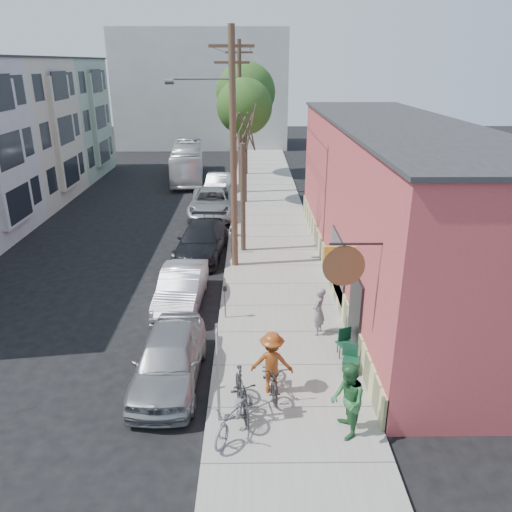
{
  "coord_description": "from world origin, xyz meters",
  "views": [
    {
      "loc": [
        3.19,
        -14.96,
        8.76
      ],
      "look_at": [
        3.38,
        3.69,
        1.5
      ],
      "focal_mm": 35.0,
      "sensor_mm": 36.0,
      "label": 1
    }
  ],
  "objects_px": {
    "sign_post": "(218,364)",
    "bus": "(188,162)",
    "parking_meter_near": "(225,297)",
    "tree_bare": "(243,199)",
    "patron_grey": "(319,311)",
    "patron_green": "(347,401)",
    "patio_chair_b": "(345,343)",
    "parked_bike_b": "(234,416)",
    "car_2": "(202,240)",
    "car_4": "(217,184)",
    "parking_meter_far": "(232,237)",
    "parked_bike_a": "(242,393)",
    "utility_pole_near": "(232,148)",
    "car_3": "(212,203)",
    "tree_leafy_mid": "(244,107)",
    "car_0": "(169,359)",
    "cyclist": "(272,363)",
    "car_1": "(182,287)",
    "tree_leafy_far": "(246,93)",
    "patio_chair_a": "(351,360)"
  },
  "relations": [
    {
      "from": "parking_meter_far",
      "to": "car_4",
      "type": "bearing_deg",
      "value": 96.69
    },
    {
      "from": "parking_meter_near",
      "to": "car_0",
      "type": "xyz_separation_m",
      "value": [
        -1.45,
        -3.67,
        -0.2
      ]
    },
    {
      "from": "car_2",
      "to": "car_4",
      "type": "distance_m",
      "value": 12.25
    },
    {
      "from": "parking_meter_far",
      "to": "patron_grey",
      "type": "distance_m",
      "value": 8.33
    },
    {
      "from": "sign_post",
      "to": "car_0",
      "type": "bearing_deg",
      "value": 129.6
    },
    {
      "from": "car_3",
      "to": "car_1",
      "type": "bearing_deg",
      "value": -91.66
    },
    {
      "from": "sign_post",
      "to": "parked_bike_b",
      "type": "height_order",
      "value": "sign_post"
    },
    {
      "from": "patron_green",
      "to": "cyclist",
      "type": "bearing_deg",
      "value": -137.78
    },
    {
      "from": "parking_meter_near",
      "to": "patron_grey",
      "type": "xyz_separation_m",
      "value": [
        3.19,
        -1.16,
        0.01
      ]
    },
    {
      "from": "tree_bare",
      "to": "car_3",
      "type": "relative_size",
      "value": 0.9
    },
    {
      "from": "car_4",
      "to": "car_2",
      "type": "bearing_deg",
      "value": -86.66
    },
    {
      "from": "sign_post",
      "to": "car_0",
      "type": "xyz_separation_m",
      "value": [
        -1.55,
        1.87,
        -1.05
      ]
    },
    {
      "from": "patio_chair_a",
      "to": "car_1",
      "type": "bearing_deg",
      "value": 156.99
    },
    {
      "from": "patio_chair_b",
      "to": "cyclist",
      "type": "height_order",
      "value": "cyclist"
    },
    {
      "from": "parking_meter_far",
      "to": "patron_grey",
      "type": "bearing_deg",
      "value": -67.52
    },
    {
      "from": "parking_meter_near",
      "to": "patio_chair_b",
      "type": "distance_m",
      "value": 4.64
    },
    {
      "from": "utility_pole_near",
      "to": "car_3",
      "type": "bearing_deg",
      "value": 100.74
    },
    {
      "from": "parking_meter_near",
      "to": "car_4",
      "type": "bearing_deg",
      "value": 94.39
    },
    {
      "from": "sign_post",
      "to": "cyclist",
      "type": "xyz_separation_m",
      "value": [
        1.39,
        1.23,
        -0.77
      ]
    },
    {
      "from": "parking_meter_near",
      "to": "tree_leafy_far",
      "type": "relative_size",
      "value": 0.14
    },
    {
      "from": "parking_meter_near",
      "to": "tree_bare",
      "type": "bearing_deg",
      "value": 85.47
    },
    {
      "from": "parking_meter_near",
      "to": "patron_green",
      "type": "height_order",
      "value": "patron_green"
    },
    {
      "from": "car_1",
      "to": "utility_pole_near",
      "type": "bearing_deg",
      "value": 65.46
    },
    {
      "from": "bus",
      "to": "patio_chair_b",
      "type": "bearing_deg",
      "value": -78.03
    },
    {
      "from": "parking_meter_near",
      "to": "parked_bike_b",
      "type": "height_order",
      "value": "parking_meter_near"
    },
    {
      "from": "parking_meter_far",
      "to": "parked_bike_a",
      "type": "distance_m",
      "value": 11.8
    },
    {
      "from": "parking_meter_near",
      "to": "sign_post",
      "type": "bearing_deg",
      "value": -88.97
    },
    {
      "from": "sign_post",
      "to": "bus",
      "type": "height_order",
      "value": "sign_post"
    },
    {
      "from": "sign_post",
      "to": "cyclist",
      "type": "relative_size",
      "value": 1.54
    },
    {
      "from": "sign_post",
      "to": "cyclist",
      "type": "bearing_deg",
      "value": 41.52
    },
    {
      "from": "tree_leafy_far",
      "to": "car_4",
      "type": "height_order",
      "value": "tree_leafy_far"
    },
    {
      "from": "utility_pole_near",
      "to": "tree_leafy_far",
      "type": "xyz_separation_m",
      "value": [
        0.41,
        19.84,
        1.14
      ]
    },
    {
      "from": "sign_post",
      "to": "bus",
      "type": "distance_m",
      "value": 29.59
    },
    {
      "from": "patron_green",
      "to": "parking_meter_far",
      "type": "bearing_deg",
      "value": -168.07
    },
    {
      "from": "tree_leafy_far",
      "to": "car_4",
      "type": "distance_m",
      "value": 8.61
    },
    {
      "from": "utility_pole_near",
      "to": "parking_meter_far",
      "type": "bearing_deg",
      "value": 95.36
    },
    {
      "from": "patron_grey",
      "to": "patron_green",
      "type": "relative_size",
      "value": 0.85
    },
    {
      "from": "tree_leafy_mid",
      "to": "tree_leafy_far",
      "type": "xyz_separation_m",
      "value": [
        -0.0,
        8.82,
        0.37
      ]
    },
    {
      "from": "parking_meter_far",
      "to": "tree_leafy_far",
      "type": "relative_size",
      "value": 0.14
    },
    {
      "from": "car_3",
      "to": "tree_bare",
      "type": "bearing_deg",
      "value": -73.17
    },
    {
      "from": "parking_meter_far",
      "to": "patio_chair_a",
      "type": "xyz_separation_m",
      "value": [
        3.86,
        -10.02,
        -0.39
      ]
    },
    {
      "from": "parking_meter_far",
      "to": "parked_bike_b",
      "type": "relative_size",
      "value": 0.64
    },
    {
      "from": "utility_pole_near",
      "to": "tree_leafy_mid",
      "type": "height_order",
      "value": "utility_pole_near"
    },
    {
      "from": "parking_meter_near",
      "to": "patio_chair_a",
      "type": "bearing_deg",
      "value": -42.03
    },
    {
      "from": "car_0",
      "to": "car_4",
      "type": "height_order",
      "value": "car_0"
    },
    {
      "from": "patio_chair_b",
      "to": "bus",
      "type": "relative_size",
      "value": 0.09
    },
    {
      "from": "car_1",
      "to": "patio_chair_a",
      "type": "bearing_deg",
      "value": -38.43
    },
    {
      "from": "patron_grey",
      "to": "car_3",
      "type": "bearing_deg",
      "value": -137.89
    },
    {
      "from": "patron_green",
      "to": "parked_bike_a",
      "type": "xyz_separation_m",
      "value": [
        -2.57,
        0.84,
        -0.4
      ]
    },
    {
      "from": "bus",
      "to": "tree_leafy_mid",
      "type": "bearing_deg",
      "value": -63.63
    }
  ]
}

